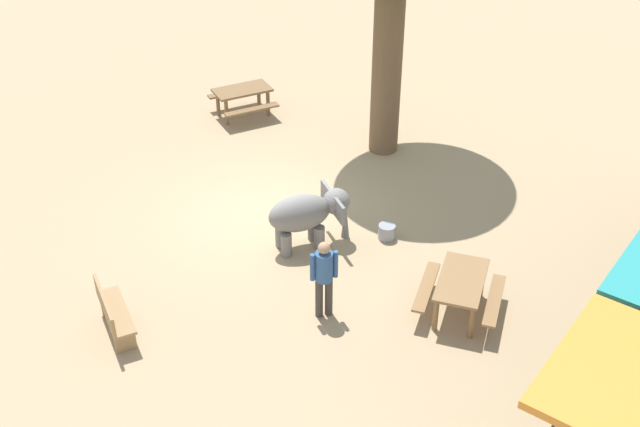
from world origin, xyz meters
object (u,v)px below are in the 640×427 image
elephant (308,214)px  picnic_table_near (461,287)px  wooden_bench (112,312)px  person_handler (324,274)px  picnic_table_far (243,96)px  feed_bucket (387,232)px

elephant → picnic_table_near: bearing=-58.5°
wooden_bench → picnic_table_near: 6.22m
elephant → wooden_bench: elephant is taller
person_handler → picnic_table_far: 8.54m
picnic_table_near → feed_bucket: 2.67m
person_handler → elephant: bearing=-4.7°
elephant → picnic_table_far: 6.34m
person_handler → feed_bucket: (-2.76, -0.39, -0.79)m
wooden_bench → feed_bucket: bearing=94.7°
person_handler → wooden_bench: person_handler is taller
elephant → picnic_table_far: elephant is taller
picnic_table_far → feed_bucket: size_ratio=5.56×
elephant → picnic_table_near: size_ratio=0.89×
feed_bucket → picnic_table_far: bearing=-112.5°
wooden_bench → picnic_table_near: size_ratio=0.75×
person_handler → picnic_table_near: person_handler is taller
elephant → feed_bucket: (-1.18, 1.17, -0.62)m
person_handler → wooden_bench: size_ratio=1.14×
person_handler → picnic_table_far: size_ratio=0.81×
person_handler → picnic_table_far: person_handler is taller
elephant → feed_bucket: bearing=-12.5°
person_handler → feed_bucket: bearing=-41.3°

